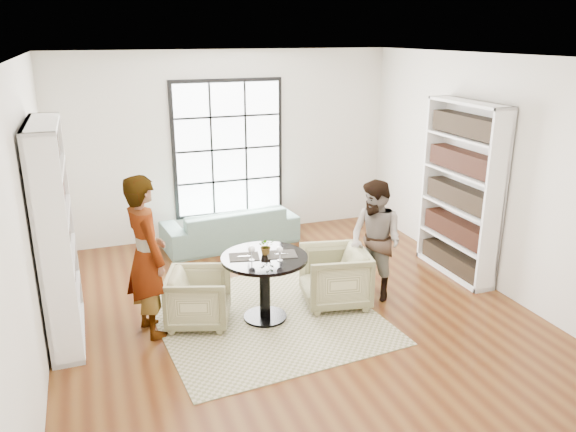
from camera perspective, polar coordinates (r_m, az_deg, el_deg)
name	(u,v)px	position (r m, az deg, el deg)	size (l,w,h in m)	color
ground	(292,310)	(6.98, 0.37, -9.53)	(6.00, 6.00, 0.00)	#5B3615
room_shell	(277,200)	(6.98, -1.15, 1.62)	(6.00, 6.01, 6.00)	silver
rug	(267,317)	(6.81, -2.12, -10.26)	(2.50, 2.50, 0.01)	tan
pedestal_table	(265,274)	(6.54, -2.39, -5.91)	(1.00, 1.00, 0.80)	black
sofa	(230,226)	(8.98, -5.89, -1.02)	(2.10, 0.82, 0.61)	gray
armchair_left	(199,298)	(6.63, -9.03, -8.23)	(0.69, 0.71, 0.65)	#C4B68C
armchair_right	(335,277)	(7.02, 4.75, -6.15)	(0.77, 0.79, 0.72)	tan
person_left	(146,256)	(6.32, -14.19, -4.01)	(0.67, 0.44, 1.84)	gray
person_right	(376,241)	(7.10, 8.89, -2.50)	(0.74, 0.58, 1.53)	gray
placemat_left	(244,257)	(6.45, -4.49, -4.15)	(0.34, 0.26, 0.01)	#262421
placemat_right	(281,254)	(6.50, -0.67, -3.90)	(0.34, 0.26, 0.01)	#262421
cutlery_left	(244,256)	(6.45, -4.49, -4.09)	(0.14, 0.22, 0.01)	silver
cutlery_right	(281,254)	(6.50, -0.67, -3.85)	(0.14, 0.22, 0.01)	silver
wine_glass_left	(252,250)	(6.31, -3.73, -3.45)	(0.08, 0.08, 0.18)	silver
wine_glass_right	(280,250)	(6.29, -0.84, -3.52)	(0.08, 0.08, 0.17)	silver
flower_centerpiece	(266,246)	(6.49, -2.23, -3.06)	(0.18, 0.16, 0.20)	gray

